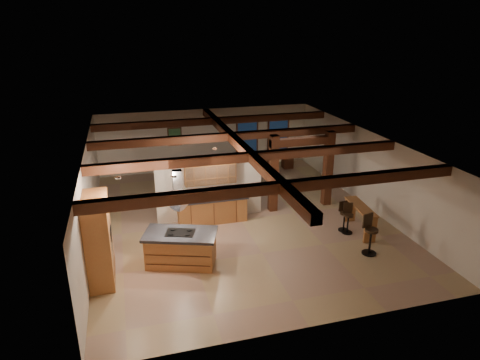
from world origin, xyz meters
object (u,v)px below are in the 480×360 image
at_px(kitchen_island, 181,248).
at_px(bar_counter, 360,214).
at_px(dining_table, 208,190).
at_px(sofa, 255,162).

distance_m(kitchen_island, bar_counter, 6.11).
height_order(dining_table, sofa, dining_table).
xyz_separation_m(dining_table, bar_counter, (4.32, -4.26, 0.31)).
bearing_deg(dining_table, sofa, 38.87).
relative_size(sofa, bar_counter, 1.03).
bearing_deg(kitchen_island, sofa, 58.98).
distance_m(dining_table, sofa, 4.30).
height_order(kitchen_island, dining_table, kitchen_island).
bearing_deg(kitchen_island, dining_table, 69.38).
xyz_separation_m(kitchen_island, dining_table, (1.78, 4.72, -0.20)).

